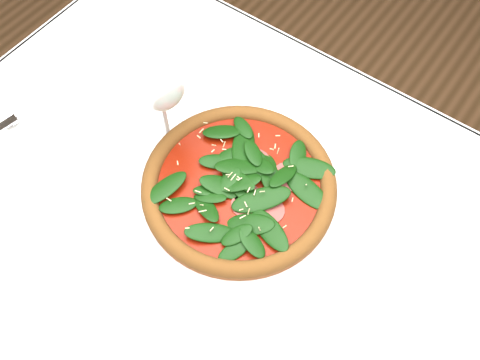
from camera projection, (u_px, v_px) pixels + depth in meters
The scene contains 5 objects.
ground at pixel (246, 355), 1.46m from camera, with size 6.00×6.00×0.00m, color brown.
dining_table at pixel (250, 270), 0.90m from camera, with size 1.21×0.81×0.75m.
plate at pixel (239, 190), 0.85m from camera, with size 0.36×0.36×0.02m.
pizza at pixel (239, 184), 0.83m from camera, with size 0.40×0.40×0.04m.
wine_glass at pixel (157, 80), 0.78m from camera, with size 0.09×0.09×0.21m.
Camera 1 is at (0.18, -0.27, 1.50)m, focal length 40.00 mm.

